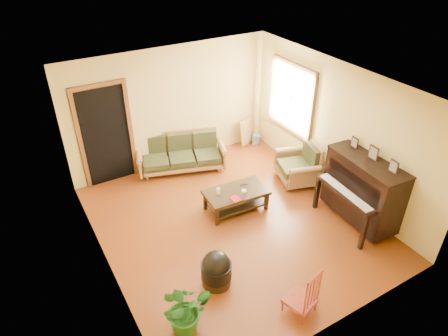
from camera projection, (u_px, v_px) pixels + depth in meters
floor at (233, 223)px, 7.26m from camera, size 5.00×5.00×0.00m
doorway at (106, 136)px, 7.89m from camera, size 1.08×0.16×2.05m
window at (292, 98)px, 8.33m from camera, size 0.12×1.36×1.46m
sofa at (181, 154)px, 8.56m from camera, size 2.00×1.31×0.79m
coffee_table at (236, 200)px, 7.49m from camera, size 1.20×0.72×0.42m
armchair at (297, 163)px, 8.18m from camera, size 1.04×1.07×0.87m
piano at (363, 191)px, 7.01m from camera, size 0.95×1.50×1.28m
footstool at (216, 272)px, 5.97m from camera, size 0.62×0.62×0.44m
red_chair at (302, 290)px, 5.45m from camera, size 0.49×0.51×0.83m
leaning_frame at (247, 131)px, 9.58m from camera, size 0.49×0.29×0.65m
ceramic_crock at (256, 139)px, 9.67m from camera, size 0.22×0.22×0.24m
potted_plant at (185, 309)px, 5.24m from camera, size 0.70×0.62×0.73m
book at (232, 200)px, 7.12m from camera, size 0.16×0.21×0.02m
candle at (218, 191)px, 7.27m from camera, size 0.08×0.08×0.12m
glass_jar at (244, 192)px, 7.30m from camera, size 0.12×0.12×0.06m
remote at (244, 184)px, 7.54m from camera, size 0.14×0.07×0.01m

